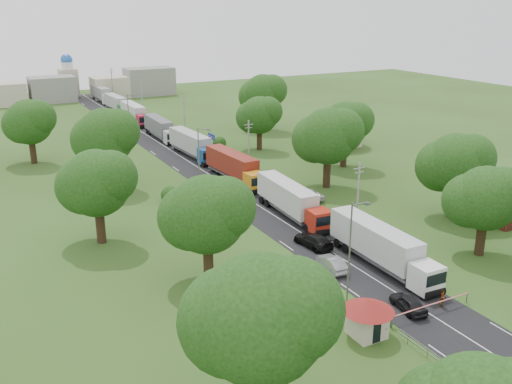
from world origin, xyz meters
TOP-DOWN VIEW (x-y plane):
  - ground at (0.00, 0.00)m, footprint 260.00×260.00m
  - road at (0.00, 20.00)m, footprint 8.00×200.00m
  - boom_barrier at (-1.36, -25.00)m, footprint 9.22×0.35m
  - guard_booth at (-7.20, -25.00)m, footprint 4.40×4.40m
  - info_sign at (5.20, 35.00)m, footprint 0.12×3.10m
  - pole_1 at (5.50, -7.00)m, footprint 1.60×0.24m
  - pole_2 at (5.50, 21.00)m, footprint 1.60×0.24m
  - pole_3 at (5.50, 49.00)m, footprint 1.60×0.24m
  - pole_4 at (5.50, 77.00)m, footprint 1.60×0.24m
  - pole_5 at (5.50, 105.00)m, footprint 1.60×0.24m
  - lamp_0 at (-5.35, -20.00)m, footprint 2.03×0.22m
  - lamp_1 at (-5.35, 15.00)m, footprint 2.03×0.22m
  - lamp_2 at (-5.35, 50.00)m, footprint 2.03×0.22m
  - tree_2 at (13.99, -17.86)m, footprint 8.00×8.00m
  - tree_3 at (19.99, -7.84)m, footprint 8.80×8.80m
  - tree_4 at (12.99, 10.17)m, footprint 9.60×9.60m
  - tree_5 at (21.99, 18.16)m, footprint 8.80×8.80m
  - tree_6 at (14.99, 35.14)m, footprint 8.00×8.00m
  - tree_7 at (23.99, 50.17)m, footprint 9.60×9.60m
  - tree_9 at (-20.01, -29.83)m, footprint 9.60×9.60m
  - tree_10 at (-15.01, -9.84)m, footprint 8.80×8.80m
  - tree_11 at (-22.01, 5.16)m, footprint 8.80×8.80m
  - tree_12 at (-16.01, 25.17)m, footprint 9.60×9.60m
  - tree_13 at (-24.01, 45.16)m, footprint 8.80×8.80m
  - house_brick at (26.00, -12.00)m, footprint 8.60×6.60m
  - house_cream at (30.00, 30.00)m, footprint 10.08×10.08m
  - distant_town at (0.68, 110.00)m, footprint 52.00×8.00m
  - church at (-4.00, 118.00)m, footprint 5.00×5.00m
  - truck_0 at (2.39, -15.15)m, footprint 2.88×15.56m
  - truck_1 at (1.83, 2.04)m, footprint 3.31×15.34m
  - truck_2 at (2.28, 19.53)m, footprint 3.45×15.45m
  - truck_3 at (1.90, 36.20)m, footprint 3.37×15.40m
  - truck_4 at (1.61, 52.86)m, footprint 2.67×14.54m
  - truck_5 at (1.70, 71.18)m, footprint 2.57×15.00m
  - truck_6 at (1.78, 87.08)m, footprint 3.02×14.14m
  - truck_7 at (2.10, 104.16)m, footprint 2.80×14.83m
  - car_lane_front at (-1.28, -23.50)m, footprint 2.29×4.45m
  - car_lane_mid at (-2.56, -13.48)m, footprint 2.04×4.61m
  - car_lane_rear at (-1.00, -7.58)m, footprint 2.81×5.61m
  - car_verge_near at (7.40, 6.53)m, footprint 2.66×5.48m
  - car_verge_far at (6.05, 30.42)m, footprint 2.35×4.30m
  - pedestrian_near at (1.88, -24.50)m, footprint 0.74×0.68m
  - pedestrian_booth at (-6.50, -26.00)m, footprint 1.10×1.18m

SIDE VIEW (x-z plane):
  - ground at x=0.00m, z-range 0.00..0.00m
  - road at x=0.00m, z-range -0.02..0.02m
  - car_verge_far at x=6.05m, z-range 0.00..1.39m
  - car_lane_front at x=-1.28m, z-range 0.00..1.45m
  - car_lane_mid at x=-2.56m, z-range 0.00..1.47m
  - car_verge_near at x=7.40m, z-range 0.00..1.50m
  - car_lane_rear at x=-1.00m, z-range 0.00..1.56m
  - pedestrian_near at x=1.88m, z-range 0.00..1.71m
  - boom_barrier at x=-1.36m, z-range 0.30..1.48m
  - pedestrian_booth at x=-6.50m, z-range 0.00..1.94m
  - truck_6 at x=1.78m, z-range 0.12..4.03m
  - truck_4 at x=1.61m, z-range 0.12..4.15m
  - guard_booth at x=-7.20m, z-range 0.44..3.89m
  - truck_7 at x=2.10m, z-range 0.13..4.23m
  - truck_5 at x=1.70m, z-range 0.13..4.29m
  - truck_1 at x=1.83m, z-range 0.13..4.37m
  - truck_3 at x=1.90m, z-range 0.13..4.38m
  - truck_2 at x=2.28m, z-range 0.13..4.40m
  - truck_0 at x=2.39m, z-range 0.13..4.44m
  - house_brick at x=26.00m, z-range 0.05..5.25m
  - info_sign at x=5.20m, z-range 0.95..5.05m
  - distant_town at x=0.68m, z-range -0.51..7.49m
  - house_cream at x=30.00m, z-range 0.74..6.54m
  - pole_1 at x=5.50m, z-range 0.18..9.18m
  - pole_2 at x=5.50m, z-range 0.18..9.18m
  - pole_3 at x=5.50m, z-range 0.18..9.18m
  - pole_4 at x=5.50m, z-range 0.18..9.18m
  - pole_5 at x=5.50m, z-range 0.18..9.18m
  - church at x=-4.00m, z-range -0.76..11.54m
  - lamp_0 at x=-5.35m, z-range 0.55..10.55m
  - lamp_1 at x=-5.35m, z-range 0.55..10.55m
  - lamp_2 at x=-5.35m, z-range 0.55..10.55m
  - tree_2 at x=13.99m, z-range 1.55..11.65m
  - tree_6 at x=14.99m, z-range 1.55..11.65m
  - tree_3 at x=19.99m, z-range 1.69..12.76m
  - tree_5 at x=21.99m, z-range 1.69..12.76m
  - tree_10 at x=-15.01m, z-range 1.69..12.76m
  - tree_11 at x=-22.01m, z-range 1.69..12.76m
  - tree_13 at x=-24.01m, z-range 1.69..12.76m
  - tree_4 at x=12.99m, z-range 1.83..13.88m
  - tree_7 at x=23.99m, z-range 1.83..13.88m
  - tree_9 at x=-20.01m, z-range 1.83..13.88m
  - tree_12 at x=-16.01m, z-range 1.83..13.88m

